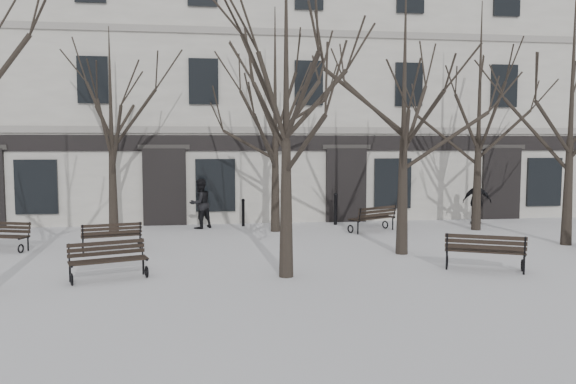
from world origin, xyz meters
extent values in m
plane|color=silver|center=(0.00, 0.00, 0.00)|extent=(100.00, 100.00, 0.00)
cube|color=beige|center=(0.00, 13.00, 5.50)|extent=(40.00, 10.00, 11.00)
cube|color=gray|center=(0.00, 7.97, 3.60)|extent=(40.00, 0.12, 0.25)
cube|color=gray|center=(0.00, 7.97, 7.30)|extent=(40.00, 0.12, 0.25)
cube|color=black|center=(0.00, 7.96, 3.10)|extent=(40.00, 0.10, 0.60)
cube|color=black|center=(-8.10, 7.95, 1.50)|extent=(1.50, 0.14, 2.00)
cube|color=black|center=(-3.50, 7.94, 1.45)|extent=(1.60, 0.22, 2.90)
cube|color=#2D2B28|center=(-3.50, 7.90, 2.95)|extent=(1.90, 0.08, 0.18)
cube|color=black|center=(-1.60, 7.95, 1.50)|extent=(1.50, 0.14, 2.00)
cube|color=black|center=(3.50, 7.94, 1.45)|extent=(1.60, 0.22, 2.90)
cube|color=#2D2B28|center=(3.50, 7.90, 2.95)|extent=(1.90, 0.08, 0.18)
cube|color=black|center=(5.40, 7.95, 1.50)|extent=(1.50, 0.14, 2.00)
cube|color=black|center=(10.00, 7.94, 1.45)|extent=(1.60, 0.22, 2.90)
cube|color=#2D2B28|center=(10.00, 7.90, 2.95)|extent=(1.90, 0.08, 0.18)
cube|color=black|center=(11.90, 7.95, 1.50)|extent=(1.50, 0.14, 2.00)
cube|color=black|center=(-6.00, 7.95, 5.40)|extent=(1.10, 0.14, 1.70)
cube|color=black|center=(-2.00, 7.95, 5.40)|extent=(1.10, 0.14, 1.70)
cube|color=black|center=(2.00, 7.95, 5.40)|extent=(1.10, 0.14, 1.70)
cube|color=black|center=(6.00, 7.95, 5.40)|extent=(1.10, 0.14, 1.70)
cube|color=black|center=(10.00, 7.95, 5.40)|extent=(1.10, 0.14, 1.70)
cone|color=black|center=(-0.06, -0.95, 1.56)|extent=(0.34, 0.34, 3.13)
cone|color=black|center=(3.49, 1.33, 1.59)|extent=(0.34, 0.34, 3.18)
cone|color=black|center=(8.93, 2.02, 1.59)|extent=(0.34, 0.34, 3.19)
cone|color=black|center=(-5.09, 6.16, 1.47)|extent=(0.34, 0.34, 2.93)
cone|color=black|center=(0.46, 5.84, 1.62)|extent=(0.34, 0.34, 3.24)
cone|color=black|center=(7.62, 5.23, 1.68)|extent=(0.34, 0.34, 3.36)
torus|color=black|center=(-4.77, -1.12, 0.13)|extent=(0.13, 0.28, 0.27)
cylinder|color=black|center=(-4.88, -0.80, 0.21)|extent=(0.05, 0.05, 0.43)
cube|color=black|center=(-4.82, -0.96, 0.43)|extent=(0.21, 0.51, 0.05)
torus|color=black|center=(-3.24, -0.59, 0.13)|extent=(0.13, 0.28, 0.27)
cylinder|color=black|center=(-3.36, -0.27, 0.21)|extent=(0.05, 0.05, 0.43)
cube|color=black|center=(-3.30, -0.43, 0.43)|extent=(0.21, 0.51, 0.05)
cube|color=black|center=(-3.99, -0.89, 0.45)|extent=(1.64, 0.63, 0.03)
cube|color=black|center=(-4.04, -0.77, 0.45)|extent=(1.64, 0.63, 0.03)
cube|color=black|center=(-4.08, -0.64, 0.45)|extent=(1.64, 0.63, 0.03)
cube|color=black|center=(-4.12, -0.52, 0.45)|extent=(1.64, 0.63, 0.03)
cube|color=black|center=(-4.13, -0.48, 0.57)|extent=(1.62, 0.59, 0.09)
cube|color=black|center=(-4.14, -0.46, 0.68)|extent=(1.62, 0.59, 0.09)
cube|color=black|center=(-4.15, -0.44, 0.80)|extent=(1.62, 0.59, 0.09)
cylinder|color=black|center=(-4.90, -0.72, 0.62)|extent=(0.08, 0.14, 0.47)
cylinder|color=black|center=(-3.38, -0.20, 0.62)|extent=(0.08, 0.14, 0.47)
torus|color=black|center=(-3.91, 3.30, 0.13)|extent=(0.11, 0.27, 0.27)
cylinder|color=black|center=(-3.82, 2.98, 0.21)|extent=(0.05, 0.05, 0.41)
cube|color=black|center=(-3.87, 3.14, 0.41)|extent=(0.17, 0.50, 0.05)
torus|color=black|center=(-5.42, 2.91, 0.13)|extent=(0.11, 0.27, 0.27)
cylinder|color=black|center=(-5.33, 2.59, 0.21)|extent=(0.05, 0.05, 0.41)
cube|color=black|center=(-5.38, 2.75, 0.41)|extent=(0.17, 0.50, 0.05)
cube|color=black|center=(-4.67, 3.14, 0.43)|extent=(1.62, 0.50, 0.03)
cube|color=black|center=(-4.64, 3.02, 0.43)|extent=(1.62, 0.50, 0.03)
cube|color=black|center=(-4.61, 2.89, 0.43)|extent=(1.62, 0.50, 0.03)
cube|color=black|center=(-4.57, 2.77, 0.43)|extent=(1.62, 0.50, 0.03)
cube|color=black|center=(-4.57, 2.73, 0.55)|extent=(1.61, 0.45, 0.08)
cube|color=black|center=(-4.56, 2.71, 0.66)|extent=(1.61, 0.45, 0.08)
cube|color=black|center=(-4.56, 2.69, 0.77)|extent=(1.61, 0.45, 0.08)
cylinder|color=black|center=(-3.81, 2.91, 0.60)|extent=(0.07, 0.14, 0.46)
cylinder|color=black|center=(-5.32, 2.52, 0.60)|extent=(0.07, 0.14, 0.46)
torus|color=black|center=(5.64, -1.16, 0.14)|extent=(0.17, 0.29, 0.30)
cylinder|color=black|center=(5.48, -1.49, 0.23)|extent=(0.05, 0.05, 0.46)
cube|color=black|center=(5.56, -1.33, 0.46)|extent=(0.29, 0.53, 0.05)
torus|color=black|center=(4.06, -0.42, 0.14)|extent=(0.17, 0.29, 0.30)
cylinder|color=black|center=(3.91, -0.75, 0.23)|extent=(0.05, 0.05, 0.46)
cube|color=black|center=(3.99, -0.58, 0.46)|extent=(0.29, 0.53, 0.05)
cube|color=black|center=(4.87, -0.75, 0.48)|extent=(1.71, 0.87, 0.04)
cube|color=black|center=(4.81, -0.88, 0.48)|extent=(1.71, 0.87, 0.04)
cube|color=black|center=(4.75, -1.01, 0.48)|extent=(1.71, 0.87, 0.04)
cube|color=black|center=(4.69, -1.14, 0.48)|extent=(1.71, 0.87, 0.04)
cube|color=black|center=(4.67, -1.18, 0.61)|extent=(1.68, 0.82, 0.09)
cube|color=black|center=(4.66, -1.20, 0.74)|extent=(1.68, 0.82, 0.09)
cube|color=black|center=(4.65, -1.22, 0.86)|extent=(1.68, 0.82, 0.09)
cylinder|color=black|center=(5.45, -1.57, 0.67)|extent=(0.10, 0.15, 0.51)
cylinder|color=black|center=(3.87, -0.82, 0.67)|extent=(0.10, 0.15, 0.51)
torus|color=black|center=(-7.07, 2.86, 0.13)|extent=(0.12, 0.27, 0.27)
cylinder|color=black|center=(-6.98, 3.17, 0.21)|extent=(0.05, 0.05, 0.41)
cube|color=black|center=(-7.03, 3.01, 0.41)|extent=(0.19, 0.50, 0.05)
cube|color=black|center=(-7.75, 3.30, 0.43)|extent=(1.60, 0.57, 0.03)
cube|color=black|center=(-7.72, 3.42, 0.43)|extent=(1.60, 0.57, 0.03)
cube|color=black|center=(-7.70, 3.46, 0.55)|extent=(1.59, 0.52, 0.08)
cube|color=black|center=(-7.70, 3.48, 0.66)|extent=(1.59, 0.52, 0.08)
cube|color=black|center=(-7.69, 3.49, 0.77)|extent=(1.59, 0.52, 0.08)
cylinder|color=black|center=(-6.95, 3.24, 0.60)|extent=(0.07, 0.14, 0.46)
torus|color=black|center=(4.49, 5.96, 0.14)|extent=(0.19, 0.28, 0.29)
cylinder|color=black|center=(4.66, 5.64, 0.23)|extent=(0.05, 0.05, 0.45)
cube|color=black|center=(4.58, 5.80, 0.45)|extent=(0.31, 0.51, 0.05)
torus|color=black|center=(2.98, 5.12, 0.14)|extent=(0.19, 0.28, 0.29)
cylinder|color=black|center=(3.16, 4.81, 0.23)|extent=(0.05, 0.05, 0.45)
cube|color=black|center=(3.07, 4.96, 0.45)|extent=(0.31, 0.51, 0.05)
cube|color=black|center=(3.72, 5.58, 0.48)|extent=(1.64, 0.96, 0.04)
cube|color=black|center=(3.78, 5.45, 0.48)|extent=(1.64, 0.96, 0.04)
cube|color=black|center=(3.85, 5.33, 0.48)|extent=(1.64, 0.96, 0.04)
cube|color=black|center=(3.92, 5.20, 0.48)|extent=(1.64, 0.96, 0.04)
cube|color=black|center=(3.94, 5.17, 0.61)|extent=(1.61, 0.91, 0.09)
cube|color=black|center=(3.95, 5.15, 0.73)|extent=(1.61, 0.91, 0.09)
cube|color=black|center=(3.96, 5.13, 0.85)|extent=(1.61, 0.91, 0.09)
cylinder|color=black|center=(4.70, 5.57, 0.66)|extent=(0.11, 0.15, 0.50)
cylinder|color=black|center=(3.20, 4.73, 0.66)|extent=(0.11, 0.15, 0.50)
cylinder|color=black|center=(-0.59, 7.28, 0.48)|extent=(0.11, 0.11, 0.95)
sphere|color=black|center=(-0.59, 7.28, 0.97)|extent=(0.13, 0.13, 0.13)
cylinder|color=black|center=(2.91, 7.16, 0.56)|extent=(0.13, 0.13, 1.12)
sphere|color=black|center=(2.91, 7.16, 1.14)|extent=(0.16, 0.16, 0.16)
imported|color=black|center=(-2.17, 6.90, 0.00)|extent=(1.12, 1.09, 1.82)
imported|color=black|center=(8.25, 6.47, 0.00)|extent=(1.12, 0.80, 1.76)
camera|label=1|loc=(-1.75, -13.56, 3.03)|focal=35.00mm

